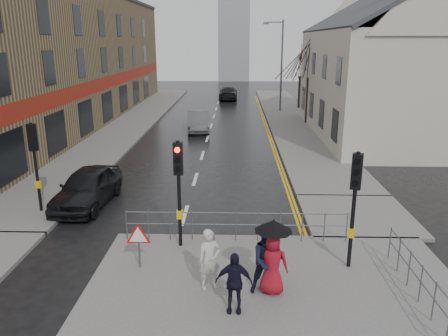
# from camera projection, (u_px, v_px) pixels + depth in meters

# --- Properties ---
(ground) EXTENTS (120.00, 120.00, 0.00)m
(ground) POSITION_uv_depth(u_px,v_px,m) (174.00, 252.00, 13.71)
(ground) COLOR black
(ground) RESTS_ON ground
(near_pavement) EXTENTS (10.00, 9.00, 0.14)m
(near_pavement) POSITION_uv_depth(u_px,v_px,m) (280.00, 320.00, 10.25)
(near_pavement) COLOR #605E5B
(near_pavement) RESTS_ON ground
(left_pavement) EXTENTS (4.00, 44.00, 0.14)m
(left_pavement) POSITION_uv_depth(u_px,v_px,m) (134.00, 120.00, 35.93)
(left_pavement) COLOR #605E5B
(left_pavement) RESTS_ON ground
(right_pavement) EXTENTS (4.00, 40.00, 0.14)m
(right_pavement) POSITION_uv_depth(u_px,v_px,m) (289.00, 117.00, 37.50)
(right_pavement) COLOR #605E5B
(right_pavement) RESTS_ON ground
(pavement_bridge_right) EXTENTS (4.00, 4.20, 0.14)m
(pavement_bridge_right) POSITION_uv_depth(u_px,v_px,m) (357.00, 215.00, 16.40)
(pavement_bridge_right) COLOR #605E5B
(pavement_bridge_right) RESTS_ON ground
(building_left_terrace) EXTENTS (8.00, 42.00, 10.00)m
(building_left_terrace) POSITION_uv_depth(u_px,v_px,m) (56.00, 59.00, 33.73)
(building_left_terrace) COLOR olive
(building_left_terrace) RESTS_ON ground
(building_right_cream) EXTENTS (9.00, 16.40, 10.10)m
(building_right_cream) POSITION_uv_depth(u_px,v_px,m) (386.00, 65.00, 29.32)
(building_right_cream) COLOR beige
(building_right_cream) RESTS_ON ground
(church_tower) EXTENTS (5.00, 5.00, 18.00)m
(church_tower) POSITION_uv_depth(u_px,v_px,m) (234.00, 24.00, 70.62)
(church_tower) COLOR #919499
(church_tower) RESTS_ON ground
(traffic_signal_near_left) EXTENTS (0.28, 0.27, 3.40)m
(traffic_signal_near_left) POSITION_uv_depth(u_px,v_px,m) (179.00, 176.00, 13.20)
(traffic_signal_near_left) COLOR black
(traffic_signal_near_left) RESTS_ON near_pavement
(traffic_signal_near_right) EXTENTS (0.34, 0.33, 3.40)m
(traffic_signal_near_right) POSITION_uv_depth(u_px,v_px,m) (355.00, 190.00, 11.92)
(traffic_signal_near_right) COLOR black
(traffic_signal_near_right) RESTS_ON near_pavement
(traffic_signal_far_left) EXTENTS (0.34, 0.33, 3.40)m
(traffic_signal_far_left) POSITION_uv_depth(u_px,v_px,m) (34.00, 152.00, 16.05)
(traffic_signal_far_left) COLOR black
(traffic_signal_far_left) RESTS_ON left_pavement
(guard_railing_front) EXTENTS (7.14, 0.04, 1.00)m
(guard_railing_front) POSITION_uv_depth(u_px,v_px,m) (236.00, 220.00, 13.99)
(guard_railing_front) COLOR #595B5E
(guard_railing_front) RESTS_ON near_pavement
(guard_railing_side) EXTENTS (0.04, 4.54, 1.00)m
(guard_railing_side) POSITION_uv_depth(u_px,v_px,m) (422.00, 276.00, 10.66)
(guard_railing_side) COLOR #595B5E
(guard_railing_side) RESTS_ON near_pavement
(warning_sign) EXTENTS (0.80, 0.07, 1.35)m
(warning_sign) POSITION_uv_depth(u_px,v_px,m) (138.00, 238.00, 12.28)
(warning_sign) COLOR #595B5E
(warning_sign) RESTS_ON near_pavement
(street_lamp) EXTENTS (1.83, 0.25, 8.00)m
(street_lamp) POSITION_uv_depth(u_px,v_px,m) (280.00, 60.00, 39.10)
(street_lamp) COLOR #595B5E
(street_lamp) RESTS_ON right_pavement
(tree_near) EXTENTS (2.40, 2.40, 6.58)m
(tree_near) POSITION_uv_depth(u_px,v_px,m) (310.00, 58.00, 33.17)
(tree_near) COLOR #2E2319
(tree_near) RESTS_ON right_pavement
(tree_far) EXTENTS (2.40, 2.40, 5.64)m
(tree_far) POSITION_uv_depth(u_px,v_px,m) (301.00, 62.00, 41.04)
(tree_far) COLOR #2E2319
(tree_far) RESTS_ON right_pavement
(pedestrian_a) EXTENTS (0.70, 0.58, 1.63)m
(pedestrian_a) POSITION_uv_depth(u_px,v_px,m) (210.00, 259.00, 11.25)
(pedestrian_a) COLOR beige
(pedestrian_a) RESTS_ON near_pavement
(pedestrian_b) EXTENTS (0.99, 0.84, 1.79)m
(pedestrian_b) POSITION_uv_depth(u_px,v_px,m) (268.00, 260.00, 11.06)
(pedestrian_b) COLOR black
(pedestrian_b) RESTS_ON near_pavement
(pedestrian_with_umbrella) EXTENTS (0.96, 0.96, 2.00)m
(pedestrian_with_umbrella) POSITION_uv_depth(u_px,v_px,m) (273.00, 253.00, 10.97)
(pedestrian_with_umbrella) COLOR maroon
(pedestrian_with_umbrella) RESTS_ON near_pavement
(pedestrian_d) EXTENTS (0.91, 0.41, 1.52)m
(pedestrian_d) POSITION_uv_depth(u_px,v_px,m) (234.00, 282.00, 10.29)
(pedestrian_d) COLOR black
(pedestrian_d) RESTS_ON near_pavement
(car_parked) EXTENTS (2.06, 4.51, 1.50)m
(car_parked) POSITION_uv_depth(u_px,v_px,m) (87.00, 187.00, 17.44)
(car_parked) COLOR black
(car_parked) RESTS_ON ground
(car_mid) EXTENTS (1.98, 4.49, 1.43)m
(car_mid) POSITION_uv_depth(u_px,v_px,m) (198.00, 121.00, 31.85)
(car_mid) COLOR #4A4D4F
(car_mid) RESTS_ON ground
(car_far) EXTENTS (2.02, 4.94, 1.43)m
(car_far) POSITION_uv_depth(u_px,v_px,m) (228.00, 93.00, 48.73)
(car_far) COLOR black
(car_far) RESTS_ON ground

